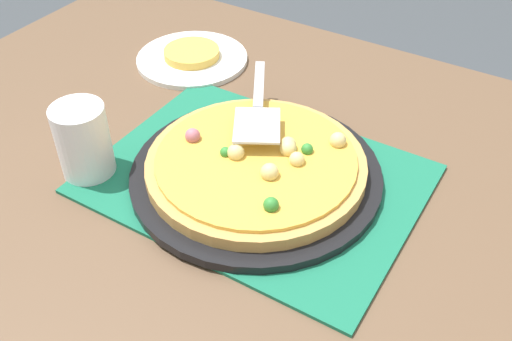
% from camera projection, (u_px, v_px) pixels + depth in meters
% --- Properties ---
extents(dining_table, '(1.40, 1.00, 0.75)m').
position_uv_depth(dining_table, '(256.00, 230.00, 0.96)').
color(dining_table, brown).
rests_on(dining_table, ground_plane).
extents(placemat, '(0.48, 0.36, 0.01)m').
position_uv_depth(placemat, '(256.00, 179.00, 0.89)').
color(placemat, '#196B4C').
rests_on(placemat, dining_table).
extents(pizza_pan, '(0.38, 0.38, 0.01)m').
position_uv_depth(pizza_pan, '(256.00, 174.00, 0.88)').
color(pizza_pan, black).
rests_on(pizza_pan, placemat).
extents(pizza, '(0.33, 0.33, 0.05)m').
position_uv_depth(pizza, '(257.00, 164.00, 0.87)').
color(pizza, tan).
rests_on(pizza, pizza_pan).
extents(plate_far_right, '(0.22, 0.22, 0.01)m').
position_uv_depth(plate_far_right, '(192.00, 59.00, 1.17)').
color(plate_far_right, white).
rests_on(plate_far_right, dining_table).
extents(served_slice_right, '(0.11, 0.11, 0.02)m').
position_uv_depth(served_slice_right, '(192.00, 53.00, 1.16)').
color(served_slice_right, '#EAB747').
rests_on(served_slice_right, plate_far_right).
extents(cup_corner, '(0.08, 0.08, 0.12)m').
position_uv_depth(cup_corner, '(84.00, 142.00, 0.87)').
color(cup_corner, white).
rests_on(cup_corner, dining_table).
extents(pizza_server, '(0.15, 0.22, 0.01)m').
position_uv_depth(pizza_server, '(258.00, 107.00, 0.92)').
color(pizza_server, silver).
rests_on(pizza_server, pizza).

